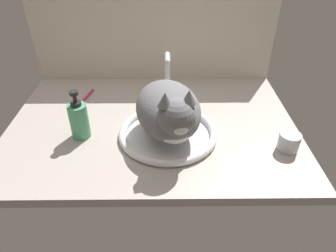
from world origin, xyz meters
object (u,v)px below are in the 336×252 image
toothbrush (84,99)px  sink_basin (168,133)px  metal_jar (289,142)px  faucet (167,86)px  cat (169,111)px  soap_pump_bottle (79,120)px

toothbrush → sink_basin: bearing=-35.2°
toothbrush → metal_jar: bearing=-23.6°
faucet → toothbrush: faucet is taller
sink_basin → cat: bearing=-78.1°
soap_pump_bottle → faucet: bearing=35.7°
metal_jar → soap_pump_bottle: 67.54cm
sink_basin → soap_pump_bottle: size_ratio=1.94×
faucet → metal_jar: (37.91, -28.82, -4.83)cm
faucet → metal_jar: faucet is taller
sink_basin → faucet: size_ratio=1.56×
sink_basin → metal_jar: metal_jar is taller
cat → toothbrush: bearing=142.9°
faucet → soap_pump_bottle: faucet is taller
cat → metal_jar: cat is taller
cat → metal_jar: size_ratio=5.67×
soap_pump_bottle → toothbrush: 24.37cm
faucet → toothbrush: size_ratio=1.30×
soap_pump_bottle → toothbrush: size_ratio=1.05×
sink_basin → soap_pump_bottle: 29.57cm
metal_jar → toothbrush: metal_jar is taller
metal_jar → sink_basin: bearing=168.7°
cat → toothbrush: cat is taller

